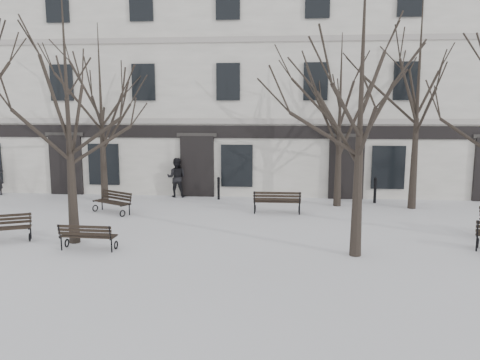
# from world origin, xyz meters

# --- Properties ---
(ground) EXTENTS (100.00, 100.00, 0.00)m
(ground) POSITION_xyz_m (0.00, 0.00, 0.00)
(ground) COLOR silver
(ground) RESTS_ON ground
(building) EXTENTS (40.40, 10.20, 11.40)m
(building) POSITION_xyz_m (0.00, 12.96, 5.52)
(building) COLOR silver
(building) RESTS_ON ground
(tree_1) EXTENTS (5.35, 5.35, 7.65)m
(tree_1) POSITION_xyz_m (-5.96, -0.17, 4.78)
(tree_1) COLOR black
(tree_1) RESTS_ON ground
(tree_2) EXTENTS (5.92, 5.92, 8.46)m
(tree_2) POSITION_xyz_m (2.66, -0.71, 5.29)
(tree_2) COLOR black
(tree_2) RESTS_ON ground
(tree_4) EXTENTS (5.50, 5.50, 7.85)m
(tree_4) POSITION_xyz_m (-7.50, 6.38, 4.91)
(tree_4) COLOR black
(tree_4) RESTS_ON ground
(tree_5) EXTENTS (5.09, 5.09, 7.28)m
(tree_5) POSITION_xyz_m (2.93, 6.27, 4.55)
(tree_5) COLOR black
(tree_5) RESTS_ON ground
(tree_6) EXTENTS (6.31, 6.31, 9.02)m
(tree_6) POSITION_xyz_m (6.02, 6.03, 5.64)
(tree_6) COLOR black
(tree_6) RESTS_ON ground
(bench_0) EXTENTS (1.77, 1.22, 0.85)m
(bench_0) POSITION_xyz_m (-8.27, -0.28, 0.46)
(bench_0) COLOR black
(bench_0) RESTS_ON ground
(bench_1) EXTENTS (1.67, 0.66, 0.83)m
(bench_1) POSITION_xyz_m (-5.20, -0.94, 0.45)
(bench_1) COLOR black
(bench_1) RESTS_ON ground
(bench_3) EXTENTS (1.81, 1.41, 0.88)m
(bench_3) POSITION_xyz_m (-6.24, 4.01, 0.48)
(bench_3) COLOR black
(bench_3) RESTS_ON ground
(bench_4) EXTENTS (1.89, 0.70, 0.95)m
(bench_4) POSITION_xyz_m (0.35, 4.49, 0.52)
(bench_4) COLOR black
(bench_4) RESTS_ON ground
(bollard_a) EXTENTS (0.14, 0.14, 1.06)m
(bollard_a) POSITION_xyz_m (-2.38, 7.23, 0.57)
(bollard_a) COLOR black
(bollard_a) RESTS_ON ground
(bollard_b) EXTENTS (0.15, 0.15, 1.16)m
(bollard_b) POSITION_xyz_m (4.67, 7.02, 0.62)
(bollard_b) COLOR black
(bollard_b) RESTS_ON ground
(pedestrian_b) EXTENTS (0.93, 0.73, 1.87)m
(pedestrian_b) POSITION_xyz_m (-4.47, 7.69, 0.00)
(pedestrian_b) COLOR black
(pedestrian_b) RESTS_ON ground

